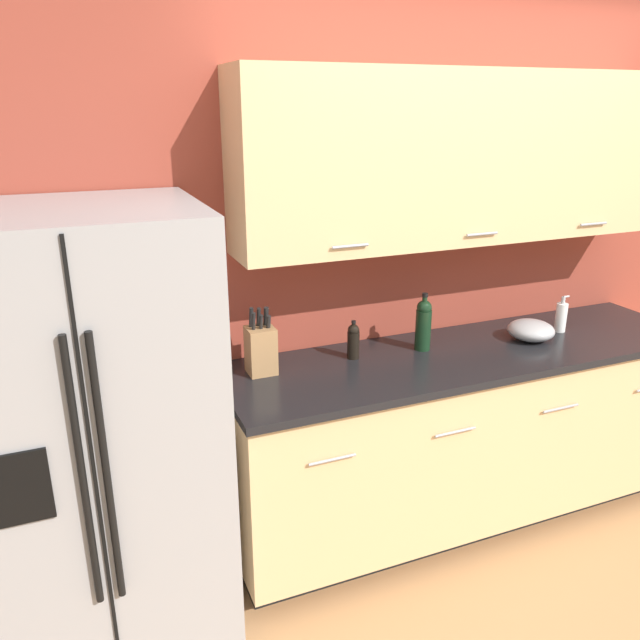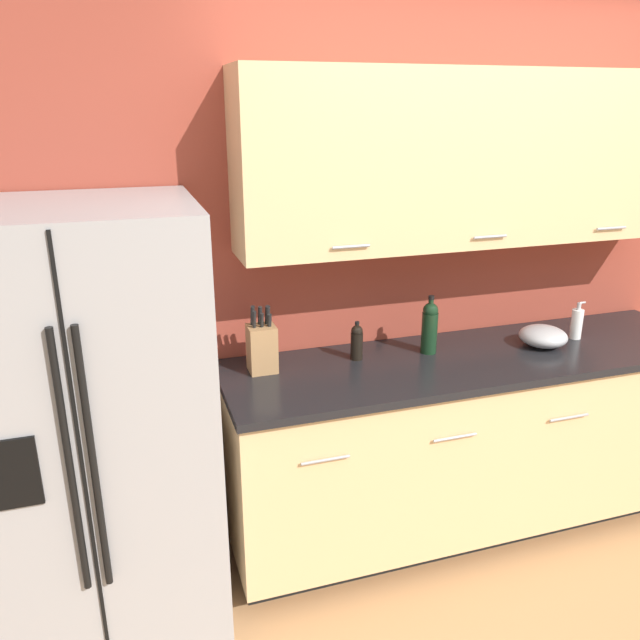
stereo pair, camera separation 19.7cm
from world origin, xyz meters
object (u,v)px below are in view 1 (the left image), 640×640
(refrigerator, at_px, (90,440))
(soap_dispenser, at_px, (561,317))
(knife_block, at_px, (261,349))
(wine_bottle, at_px, (423,324))
(mixing_bowl, at_px, (531,330))
(oil_bottle, at_px, (353,340))

(refrigerator, height_order, soap_dispenser, refrigerator)
(knife_block, xyz_separation_m, wine_bottle, (0.79, -0.03, 0.02))
(knife_block, distance_m, soap_dispenser, 1.57)
(knife_block, bearing_deg, soap_dispenser, -3.05)
(wine_bottle, relative_size, mixing_bowl, 1.22)
(wine_bottle, xyz_separation_m, oil_bottle, (-0.35, 0.03, -0.04))
(wine_bottle, bearing_deg, soap_dispenser, -3.97)
(knife_block, relative_size, mixing_bowl, 1.32)
(knife_block, relative_size, soap_dispenser, 1.58)
(wine_bottle, relative_size, soap_dispenser, 1.47)
(refrigerator, distance_m, soap_dispenser, 2.30)
(oil_bottle, bearing_deg, knife_block, 179.66)
(mixing_bowl, bearing_deg, wine_bottle, 170.78)
(wine_bottle, relative_size, oil_bottle, 1.54)
(knife_block, distance_m, oil_bottle, 0.44)
(refrigerator, xyz_separation_m, mixing_bowl, (2.07, 0.07, 0.12))
(refrigerator, distance_m, oil_bottle, 1.18)
(refrigerator, xyz_separation_m, wine_bottle, (1.51, 0.16, 0.20))
(refrigerator, bearing_deg, soap_dispenser, 2.66)
(soap_dispenser, bearing_deg, wine_bottle, 176.03)
(knife_block, height_order, oil_bottle, knife_block)
(knife_block, relative_size, wine_bottle, 1.08)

